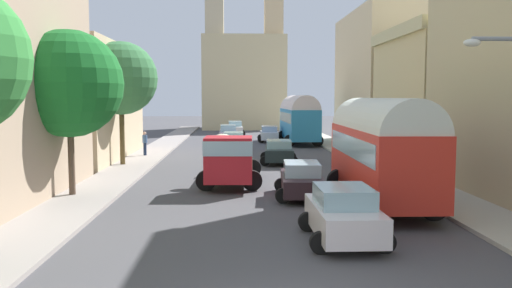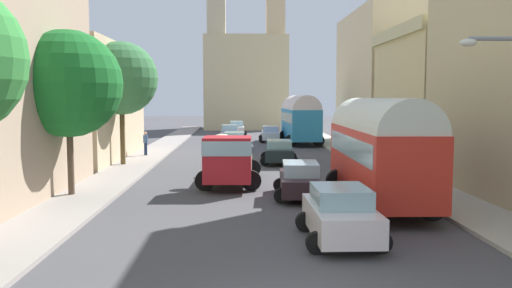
{
  "view_description": "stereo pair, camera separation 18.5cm",
  "coord_description": "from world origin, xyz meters",
  "views": [
    {
      "loc": [
        -1.2,
        -8.89,
        4.13
      ],
      "look_at": [
        0.0,
        20.78,
        1.45
      ],
      "focal_mm": 36.6,
      "sensor_mm": 36.0,
      "label": 1
    },
    {
      "loc": [
        -1.02,
        -8.9,
        4.13
      ],
      "look_at": [
        0.0,
        20.78,
        1.45
      ],
      "focal_mm": 36.6,
      "sensor_mm": 36.0,
      "label": 2
    }
  ],
  "objects": [
    {
      "name": "ground_plane",
      "position": [
        0.0,
        27.0,
        0.0
      ],
      "size": [
        154.0,
        154.0,
        0.0
      ],
      "primitive_type": "plane",
      "color": "#464549"
    },
    {
      "name": "pedestrian_1",
      "position": [
        -7.39,
        27.0,
        1.02
      ],
      "size": [
        0.44,
        0.44,
        1.76
      ],
      "color": "#1B2844",
      "rests_on": "ground"
    },
    {
      "name": "sidewalk_right",
      "position": [
        7.25,
        27.0,
        0.07
      ],
      "size": [
        2.5,
        70.0,
        0.14
      ],
      "primitive_type": "cube",
      "color": "#ACA897",
      "rests_on": "ground"
    },
    {
      "name": "parked_bus_1",
      "position": [
        4.45,
        36.79,
        2.37
      ],
      "size": [
        3.48,
        8.23,
        4.28
      ],
      "color": "teal",
      "rests_on": "ground"
    },
    {
      "name": "car_5",
      "position": [
        1.51,
        23.26,
        0.75
      ],
      "size": [
        2.45,
        3.95,
        1.47
      ],
      "color": "#1E2B2B",
      "rests_on": "ground"
    },
    {
      "name": "building_right_3",
      "position": [
        11.39,
        34.94,
        5.59
      ],
      "size": [
        5.79,
        13.49,
        11.18
      ],
      "color": "beige",
      "rests_on": "ground"
    },
    {
      "name": "building_left_2",
      "position": [
        -10.72,
        25.79,
        3.78
      ],
      "size": [
        4.43,
        13.82,
        7.56
      ],
      "color": "tan",
      "rests_on": "ground"
    },
    {
      "name": "car_3",
      "position": [
        1.89,
        5.64,
        0.8
      ],
      "size": [
        2.32,
        3.77,
        1.59
      ],
      "color": "silver",
      "rests_on": "ground"
    },
    {
      "name": "distant_church",
      "position": [
        0.0,
        58.72,
        6.93
      ],
      "size": [
        10.56,
        7.05,
        21.06
      ],
      "color": "#CEBC8C",
      "rests_on": "ground"
    },
    {
      "name": "car_1",
      "position": [
        -1.84,
        39.53,
        0.77
      ],
      "size": [
        2.24,
        3.71,
        1.55
      ],
      "color": "gray",
      "rests_on": "ground"
    },
    {
      "name": "sidewalk_left",
      "position": [
        -7.25,
        27.0,
        0.07
      ],
      "size": [
        2.5,
        70.0,
        0.14
      ],
      "primitive_type": "cube",
      "color": "gray",
      "rests_on": "ground"
    },
    {
      "name": "car_4",
      "position": [
        1.53,
        12.24,
        0.74
      ],
      "size": [
        2.36,
        4.03,
        1.46
      ],
      "color": "black",
      "rests_on": "ground"
    },
    {
      "name": "roadside_tree_1",
      "position": [
        -7.9,
        12.58,
        4.66
      ],
      "size": [
        4.36,
        4.36,
        6.85
      ],
      "color": "brown",
      "rests_on": "ground"
    },
    {
      "name": "cargo_truck_0",
      "position": [
        -1.41,
        15.13,
        1.25
      ],
      "size": [
        3.09,
        6.97,
        2.41
      ],
      "color": "#B11B24",
      "rests_on": "ground"
    },
    {
      "name": "parked_bus_0",
      "position": [
        4.37,
        10.72,
        2.27
      ],
      "size": [
        3.32,
        8.48,
        4.1
      ],
      "color": "red",
      "rests_on": "ground"
    },
    {
      "name": "car_0",
      "position": [
        -1.32,
        31.09,
        0.74
      ],
      "size": [
        2.32,
        3.84,
        1.45
      ],
      "color": "silver",
      "rests_on": "ground"
    },
    {
      "name": "building_right_2",
      "position": [
        10.68,
        22.53,
        4.19
      ],
      "size": [
        4.79,
        9.92,
        8.31
      ],
      "color": "#D6C085",
      "rests_on": "ground"
    },
    {
      "name": "car_2",
      "position": [
        -1.2,
        47.49,
        0.77
      ],
      "size": [
        2.22,
        4.27,
        1.53
      ],
      "color": "silver",
      "rests_on": "ground"
    },
    {
      "name": "roadside_tree_2",
      "position": [
        -7.9,
        22.27,
        5.22
      ],
      "size": [
        4.31,
        4.31,
        7.39
      ],
      "color": "brown",
      "rests_on": "ground"
    },
    {
      "name": "car_6",
      "position": [
        1.97,
        39.14,
        0.74
      ],
      "size": [
        2.25,
        4.02,
        1.46
      ],
      "color": "silver",
      "rests_on": "ground"
    }
  ]
}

